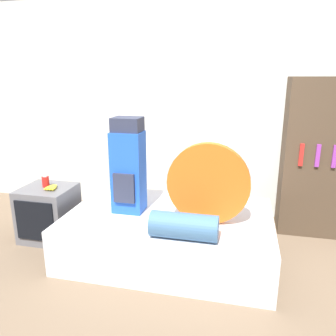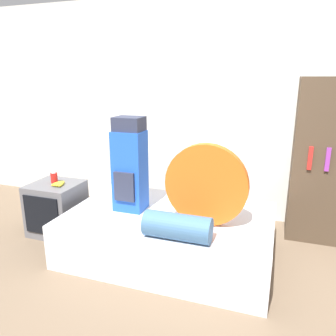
{
  "view_description": "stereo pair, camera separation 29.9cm",
  "coord_description": "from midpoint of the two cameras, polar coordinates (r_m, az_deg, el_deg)",
  "views": [
    {
      "loc": [
        0.61,
        -2.27,
        1.69
      ],
      "look_at": [
        -0.03,
        0.54,
        0.88
      ],
      "focal_mm": 35.0,
      "sensor_mm": 36.0,
      "label": 1
    },
    {
      "loc": [
        0.9,
        -2.19,
        1.69
      ],
      "look_at": [
        -0.03,
        0.54,
        0.88
      ],
      "focal_mm": 35.0,
      "sensor_mm": 36.0,
      "label": 2
    }
  ],
  "objects": [
    {
      "name": "ground_plane",
      "position": [
        2.89,
        0.12,
        -19.96
      ],
      "size": [
        16.0,
        16.0,
        0.0
      ],
      "primitive_type": "plane",
      "color": "brown"
    },
    {
      "name": "banana_bunch",
      "position": [
        3.62,
        -16.13,
        -2.67
      ],
      "size": [
        0.13,
        0.17,
        0.04
      ],
      "color": "yellow",
      "rests_on": "television"
    },
    {
      "name": "backpack",
      "position": [
        3.11,
        -3.96,
        0.33
      ],
      "size": [
        0.29,
        0.27,
        0.9
      ],
      "color": "blue",
      "rests_on": "bed"
    },
    {
      "name": "canister",
      "position": [
        3.7,
        -17.08,
        -1.63
      ],
      "size": [
        0.07,
        0.07,
        0.13
      ],
      "color": "red",
      "rests_on": "television"
    },
    {
      "name": "wall_back",
      "position": [
        4.03,
        8.14,
        10.02
      ],
      "size": [
        8.0,
        0.05,
        2.6
      ],
      "color": "silver",
      "rests_on": "ground_plane"
    },
    {
      "name": "tent_bag",
      "position": [
        2.84,
        9.67,
        -3.0
      ],
      "size": [
        0.72,
        0.08,
        0.72
      ],
      "color": "#E05B19",
      "rests_on": "bed"
    },
    {
      "name": "bed",
      "position": [
        3.23,
        2.93,
        -11.45
      ],
      "size": [
        1.92,
        1.25,
        0.43
      ],
      "color": "silver",
      "rests_on": "ground_plane"
    },
    {
      "name": "bookshelf",
      "position": [
        3.81,
        28.8,
        0.91
      ],
      "size": [
        0.78,
        0.44,
        1.69
      ],
      "color": "#473828",
      "rests_on": "ground_plane"
    },
    {
      "name": "sleeping_roll",
      "position": [
        2.65,
        4.95,
        -10.21
      ],
      "size": [
        0.54,
        0.21,
        0.21
      ],
      "color": "#3D668E",
      "rests_on": "bed"
    },
    {
      "name": "television",
      "position": [
        3.78,
        -16.69,
        -6.77
      ],
      "size": [
        0.52,
        0.5,
        0.57
      ],
      "color": "#5B5B60",
      "rests_on": "ground_plane"
    }
  ]
}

